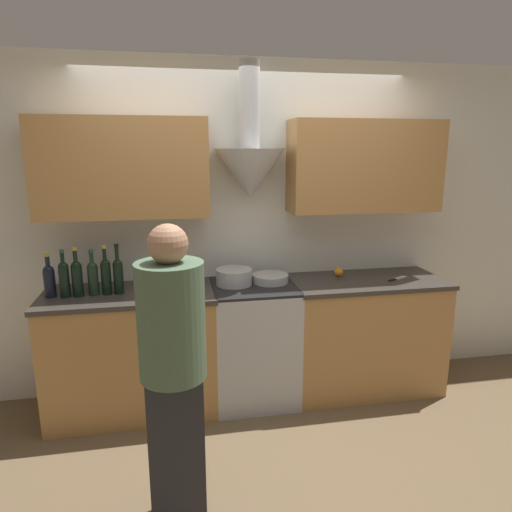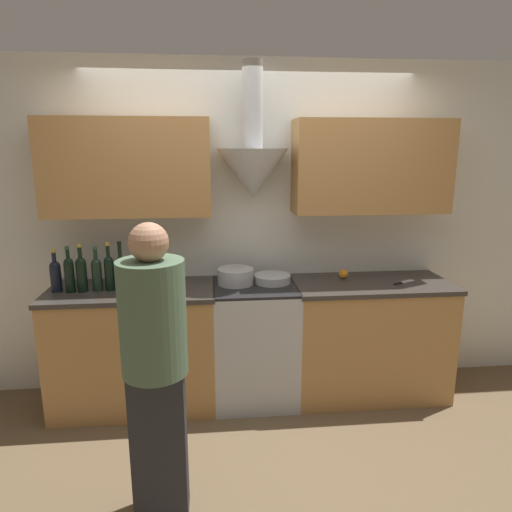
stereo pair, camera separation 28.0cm
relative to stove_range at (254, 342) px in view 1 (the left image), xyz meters
name	(u,v)px [view 1 (the left image)]	position (x,y,z in m)	size (l,w,h in m)	color
ground_plane	(262,420)	(0.00, -0.34, -0.47)	(12.00, 12.00, 0.00)	brown
wall_back	(247,210)	(0.00, 0.27, 1.00)	(8.40, 0.53, 2.60)	silver
counter_left	(133,352)	(-0.91, 0.00, 0.00)	(1.22, 0.62, 0.93)	#B27F47
counter_right	(363,334)	(0.91, 0.00, 0.00)	(1.22, 0.62, 0.93)	#B27F47
stove_range	(254,342)	(0.00, 0.00, 0.00)	(0.63, 0.60, 0.93)	#B7BABC
wine_bottle_0	(49,279)	(-1.44, -0.01, 0.59)	(0.08, 0.08, 0.31)	black
wine_bottle_1	(64,277)	(-1.33, -0.04, 0.60)	(0.07, 0.07, 0.34)	black
wine_bottle_2	(77,276)	(-1.25, -0.03, 0.60)	(0.07, 0.07, 0.35)	black
wine_bottle_3	(93,276)	(-1.15, -0.02, 0.59)	(0.07, 0.07, 0.33)	black
wine_bottle_4	(106,275)	(-1.06, -0.02, 0.60)	(0.07, 0.07, 0.35)	black
wine_bottle_5	(118,274)	(-0.98, -0.02, 0.60)	(0.07, 0.07, 0.36)	black
stock_pot	(234,277)	(-0.14, 0.05, 0.52)	(0.27, 0.27, 0.12)	#B7BABC
mixing_bowl	(270,278)	(0.14, 0.06, 0.49)	(0.28, 0.28, 0.06)	#B7BABC
orange_fruit	(339,272)	(0.72, 0.11, 0.50)	(0.07, 0.07, 0.07)	orange
chefs_knife	(397,279)	(1.15, -0.05, 0.46)	(0.20, 0.12, 0.01)	silver
person_foreground_left	(173,367)	(-0.61, -1.15, 0.41)	(0.33, 0.33, 1.60)	#28282D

